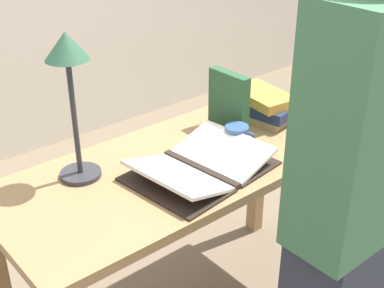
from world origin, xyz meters
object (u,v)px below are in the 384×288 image
Objects in this scene: open_book at (201,166)px; reading_lamp at (69,72)px; book_stack_tall at (262,105)px; coffee_mug at (237,136)px; person_reader at (348,223)px; book_standing_upright at (229,102)px.

open_book is 1.02× the size of reading_lamp.
coffee_mug is (-0.25, -0.11, -0.02)m from book_stack_tall.
book_stack_tall is at bearing 12.69° from open_book.
book_stack_tall is 0.61× the size of reading_lamp.
book_stack_tall is at bearing 23.89° from coffee_mug.
reading_lamp is 0.30× the size of person_reader.
person_reader is at bearing -63.64° from reading_lamp.
open_book is 0.54m from reading_lamp.
book_standing_upright is at bearing -5.89° from reading_lamp.
person_reader is at bearing -120.15° from book_stack_tall.
book_standing_upright is 0.67m from reading_lamp.
book_stack_tall is 1.27× the size of book_standing_upright.
coffee_mug is (0.55, -0.18, -0.33)m from reading_lamp.
book_stack_tall is at bearing -120.15° from person_reader.
reading_lamp is 4.65× the size of coffee_mug.
person_reader reaches higher than open_book.
person_reader is (0.39, -0.79, -0.31)m from reading_lamp.
book_stack_tall is 0.19m from book_standing_upright.
open_book is at bearing -160.67° from book_stack_tall.
open_book is 0.36m from book_standing_upright.
book_standing_upright reaches higher than coffee_mug.
coffee_mug is at bearing -120.42° from book_standing_upright.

